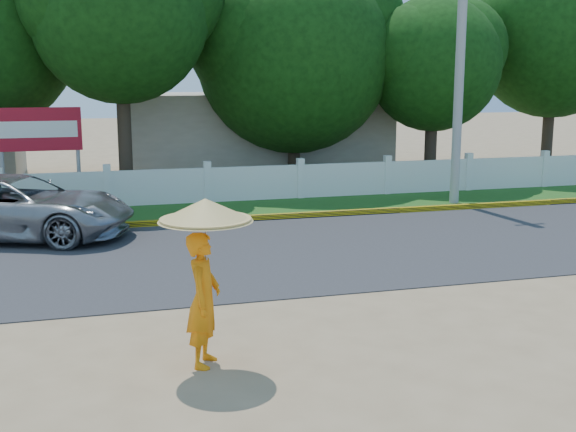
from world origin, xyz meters
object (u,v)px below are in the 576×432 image
(vehicle, at_px, (17,207))
(utility_pole, at_px, (460,58))
(billboard, at_px, (39,135))
(monk_with_parasol, at_px, (204,258))

(vehicle, bearing_deg, utility_pole, -62.38)
(vehicle, distance_m, billboard, 5.02)
(billboard, bearing_deg, monk_with_parasol, -78.61)
(utility_pole, distance_m, monk_with_parasol, 14.41)
(monk_with_parasol, distance_m, billboard, 14.07)
(utility_pole, distance_m, vehicle, 13.15)
(monk_with_parasol, bearing_deg, vehicle, 109.12)
(monk_with_parasol, bearing_deg, billboard, 101.39)
(utility_pole, bearing_deg, vehicle, -172.96)
(monk_with_parasol, xyz_separation_m, billboard, (-2.78, 13.77, 0.65))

